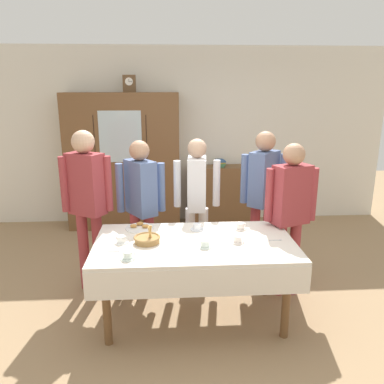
{
  "coord_description": "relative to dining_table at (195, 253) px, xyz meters",
  "views": [
    {
      "loc": [
        -0.23,
        -3.42,
        2.12
      ],
      "look_at": [
        0.0,
        0.2,
        1.12
      ],
      "focal_mm": 36.12,
      "sensor_mm": 36.0,
      "label": 1
    }
  ],
  "objects": [
    {
      "name": "book_stack",
      "position": [
        0.58,
        2.64,
        0.3
      ],
      "size": [
        0.17,
        0.23,
        0.1
      ],
      "color": "#3D754C",
      "rests_on": "bookshelf_low"
    },
    {
      "name": "spoon_far_right",
      "position": [
        0.35,
        0.19,
        0.1
      ],
      "size": [
        0.12,
        0.02,
        0.01
      ],
      "color": "silver",
      "rests_on": "dining_table"
    },
    {
      "name": "person_behind_table_right",
      "position": [
        0.98,
        0.4,
        0.3
      ],
      "size": [
        0.52,
        0.31,
        1.59
      ],
      "color": "#933338",
      "rests_on": "ground"
    },
    {
      "name": "dining_table",
      "position": [
        0.0,
        0.0,
        0.0
      ],
      "size": [
        1.8,
        0.99,
        0.77
      ],
      "color": "brown",
      "rests_on": "ground"
    },
    {
      "name": "tea_cup_mid_left",
      "position": [
        -0.66,
        0.04,
        0.13
      ],
      "size": [
        0.13,
        0.13,
        0.06
      ],
      "color": "white",
      "rests_on": "dining_table"
    },
    {
      "name": "tea_cup_front_edge",
      "position": [
        0.38,
        -0.01,
        0.13
      ],
      "size": [
        0.13,
        0.13,
        0.06
      ],
      "color": "white",
      "rests_on": "dining_table"
    },
    {
      "name": "tea_cup_back_edge",
      "position": [
        0.04,
        0.32,
        0.13
      ],
      "size": [
        0.13,
        0.13,
        0.06
      ],
      "color": "white",
      "rests_on": "dining_table"
    },
    {
      "name": "spoon_near_right",
      "position": [
        0.75,
        0.01,
        0.1
      ],
      "size": [
        0.12,
        0.02,
        0.01
      ],
      "color": "silver",
      "rests_on": "dining_table"
    },
    {
      "name": "tea_cup_center",
      "position": [
        0.08,
        -0.1,
        0.13
      ],
      "size": [
        0.13,
        0.13,
        0.06
      ],
      "color": "silver",
      "rests_on": "dining_table"
    },
    {
      "name": "pastry_plate",
      "position": [
        -0.52,
        0.39,
        0.11
      ],
      "size": [
        0.28,
        0.28,
        0.05
      ],
      "color": "white",
      "rests_on": "dining_table"
    },
    {
      "name": "bread_basket",
      "position": [
        -0.43,
        0.03,
        0.14
      ],
      "size": [
        0.24,
        0.24,
        0.16
      ],
      "color": "#9E7542",
      "rests_on": "dining_table"
    },
    {
      "name": "bookshelf_low",
      "position": [
        0.58,
        2.64,
        -0.21
      ],
      "size": [
        0.98,
        0.35,
        0.91
      ],
      "color": "brown",
      "rests_on": "ground"
    },
    {
      "name": "wall_cabinet",
      "position": [
        -0.9,
        2.59,
        0.35
      ],
      "size": [
        1.67,
        0.46,
        2.03
      ],
      "color": "brown",
      "rests_on": "ground"
    },
    {
      "name": "tea_cup_near_left",
      "position": [
        -0.57,
        -0.3,
        0.13
      ],
      "size": [
        0.13,
        0.13,
        0.06
      ],
      "color": "silver",
      "rests_on": "dining_table"
    },
    {
      "name": "person_beside_shelf",
      "position": [
        -1.06,
        0.66,
        0.37
      ],
      "size": [
        0.52,
        0.36,
        1.7
      ],
      "color": "#933338",
      "rests_on": "ground"
    },
    {
      "name": "ground_plane",
      "position": [
        0.0,
        0.24,
        -0.67
      ],
      "size": [
        12.0,
        12.0,
        0.0
      ],
      "primitive_type": "plane",
      "color": "#997A56",
      "rests_on": "ground"
    },
    {
      "name": "mantel_clock",
      "position": [
        -0.76,
        2.59,
        1.48
      ],
      "size": [
        0.18,
        0.11,
        0.24
      ],
      "color": "brown",
      "rests_on": "wall_cabinet"
    },
    {
      "name": "back_wall",
      "position": [
        0.0,
        2.89,
        0.68
      ],
      "size": [
        6.4,
        0.1,
        2.7
      ],
      "primitive_type": "cube",
      "color": "silver",
      "rests_on": "ground"
    },
    {
      "name": "person_near_right_end",
      "position": [
        -0.52,
        0.81,
        0.29
      ],
      "size": [
        0.52,
        0.41,
        1.58
      ],
      "color": "#933338",
      "rests_on": "ground"
    },
    {
      "name": "person_by_cabinet",
      "position": [
        0.84,
        0.95,
        0.33
      ],
      "size": [
        0.52,
        0.4,
        1.65
      ],
      "color": "#933338",
      "rests_on": "ground"
    },
    {
      "name": "tea_cup_far_right",
      "position": [
        0.47,
        0.31,
        0.13
      ],
      "size": [
        0.13,
        0.13,
        0.06
      ],
      "color": "white",
      "rests_on": "dining_table"
    },
    {
      "name": "spoon_front_edge",
      "position": [
        -0.68,
        -0.15,
        0.1
      ],
      "size": [
        0.12,
        0.02,
        0.01
      ],
      "color": "silver",
      "rests_on": "dining_table"
    },
    {
      "name": "person_behind_table_left",
      "position": [
        0.09,
        0.97,
        0.28
      ],
      "size": [
        0.52,
        0.38,
        1.57
      ],
      "color": "silver",
      "rests_on": "ground"
    }
  ]
}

